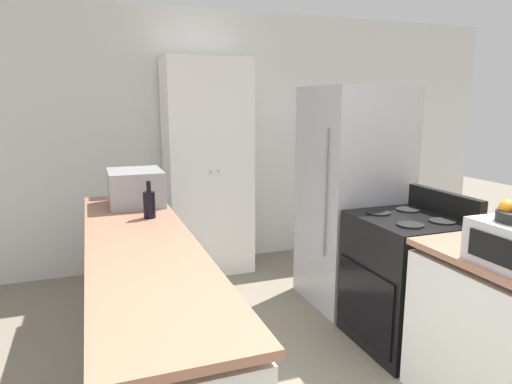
# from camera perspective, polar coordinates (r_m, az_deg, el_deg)

# --- Properties ---
(wall_back) EXTENTS (7.00, 0.06, 2.60)m
(wall_back) POSITION_cam_1_polar(r_m,az_deg,el_deg) (4.80, -6.69, 6.45)
(wall_back) COLOR silver
(wall_back) RESTS_ON ground_plane
(counter_left) EXTENTS (0.60, 2.71, 0.92)m
(counter_left) POSITION_cam_1_polar(r_m,az_deg,el_deg) (2.86, -13.75, -14.98)
(counter_left) COLOR silver
(counter_left) RESTS_ON ground_plane
(counter_right) EXTENTS (0.60, 0.87, 0.92)m
(counter_right) POSITION_cam_1_polar(r_m,az_deg,el_deg) (2.87, 28.20, -16.00)
(counter_right) COLOR silver
(counter_right) RESTS_ON ground_plane
(pantry_cabinet) EXTENTS (0.82, 0.52, 2.10)m
(pantry_cabinet) POSITION_cam_1_polar(r_m,az_deg,el_deg) (4.53, -6.06, 3.02)
(pantry_cabinet) COLOR white
(pantry_cabinet) RESTS_ON ground_plane
(stove) EXTENTS (0.66, 0.72, 1.08)m
(stove) POSITION_cam_1_polar(r_m,az_deg,el_deg) (3.40, 18.13, -10.44)
(stove) COLOR black
(stove) RESTS_ON ground_plane
(refrigerator) EXTENTS (0.74, 0.75, 1.81)m
(refrigerator) POSITION_cam_1_polar(r_m,az_deg,el_deg) (3.91, 11.94, -0.62)
(refrigerator) COLOR #A3A3A8
(refrigerator) RESTS_ON ground_plane
(microwave) EXTENTS (0.40, 0.46, 0.27)m
(microwave) POSITION_cam_1_polar(r_m,az_deg,el_deg) (3.59, -14.79, 0.56)
(microwave) COLOR #939399
(microwave) RESTS_ON counter_left
(wine_bottle) EXTENTS (0.08, 0.08, 0.25)m
(wine_bottle) POSITION_cam_1_polar(r_m,az_deg,el_deg) (3.16, -13.19, -1.45)
(wine_bottle) COLOR black
(wine_bottle) RESTS_ON counter_left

